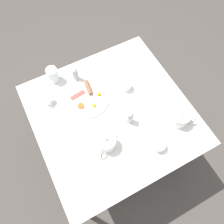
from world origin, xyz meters
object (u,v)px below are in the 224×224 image
(creamer_jug, at_px, (49,100))
(breakfast_plate, at_px, (88,98))
(teapot_near, at_px, (106,142))
(knife_by_plate, at_px, (141,69))
(napkin_folded, at_px, (109,67))
(pepper_grinder, at_px, (130,117))
(fork_by_plate, at_px, (157,92))
(teacup_with_saucer_left, at_px, (126,86))
(salt_grinder, at_px, (75,74))
(teacup_with_saucer_right, at_px, (159,146))
(teapot_far, at_px, (180,118))
(water_glass_tall, at_px, (53,75))

(creamer_jug, bearing_deg, breakfast_plate, 68.60)
(teapot_near, height_order, knife_by_plate, teapot_near)
(napkin_folded, bearing_deg, pepper_grinder, -9.84)
(teapot_near, height_order, fork_by_plate, teapot_near)
(teacup_with_saucer_left, xyz_separation_m, salt_grinder, (-0.25, -0.28, 0.03))
(knife_by_plate, bearing_deg, creamer_jug, -94.70)
(salt_grinder, distance_m, knife_by_plate, 0.50)
(pepper_grinder, height_order, fork_by_plate, pepper_grinder)
(teacup_with_saucer_left, relative_size, fork_by_plate, 1.00)
(teacup_with_saucer_right, bearing_deg, teapot_far, 112.16)
(teapot_far, xyz_separation_m, teacup_with_saucer_left, (-0.39, -0.19, -0.02))
(knife_by_plate, bearing_deg, breakfast_plate, -84.91)
(fork_by_plate, bearing_deg, breakfast_plate, -111.57)
(creamer_jug, relative_size, pepper_grinder, 0.73)
(napkin_folded, xyz_separation_m, knife_by_plate, (0.14, 0.21, -0.00))
(pepper_grinder, xyz_separation_m, knife_by_plate, (-0.32, 0.29, -0.06))
(teapot_near, relative_size, teapot_far, 1.08)
(breakfast_plate, relative_size, water_glass_tall, 2.63)
(teacup_with_saucer_right, relative_size, water_glass_tall, 1.26)
(teapot_far, xyz_separation_m, creamer_jug, (-0.54, -0.72, -0.02))
(teacup_with_saucer_left, relative_size, salt_grinder, 1.25)
(breakfast_plate, height_order, knife_by_plate, breakfast_plate)
(napkin_folded, bearing_deg, teacup_with_saucer_left, 6.30)
(breakfast_plate, relative_size, pepper_grinder, 2.61)
(teacup_with_saucer_left, relative_size, creamer_jug, 1.71)
(teacup_with_saucer_left, distance_m, water_glass_tall, 0.53)
(creamer_jug, bearing_deg, napkin_folded, 98.59)
(napkin_folded, bearing_deg, fork_by_plate, 30.36)
(water_glass_tall, xyz_separation_m, fork_by_plate, (0.45, 0.61, -0.06))
(napkin_folded, bearing_deg, creamer_jug, -81.41)
(teacup_with_saucer_right, relative_size, fork_by_plate, 1.00)
(teacup_with_saucer_left, bearing_deg, creamer_jug, -105.84)
(pepper_grinder, height_order, salt_grinder, same)
(salt_grinder, bearing_deg, teapot_far, 36.65)
(teapot_far, distance_m, napkin_folded, 0.65)
(teapot_near, height_order, napkin_folded, teapot_near)
(fork_by_plate, relative_size, knife_by_plate, 0.72)
(breakfast_plate, distance_m, teapot_far, 0.64)
(salt_grinder, relative_size, fork_by_plate, 0.80)
(teacup_with_saucer_left, xyz_separation_m, creamer_jug, (-0.15, -0.53, 0.00))
(salt_grinder, bearing_deg, napkin_folded, 85.75)
(teapot_far, height_order, fork_by_plate, teapot_far)
(napkin_folded, bearing_deg, teapot_far, 19.06)
(teapot_near, distance_m, pepper_grinder, 0.23)
(breakfast_plate, bearing_deg, teapot_near, -6.49)
(knife_by_plate, bearing_deg, fork_by_plate, -0.09)
(breakfast_plate, relative_size, teapot_far, 1.78)
(creamer_jug, bearing_deg, teacup_with_saucer_left, 74.16)
(teapot_far, distance_m, fork_by_plate, 0.26)
(teacup_with_saucer_left, bearing_deg, water_glass_tall, -126.35)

